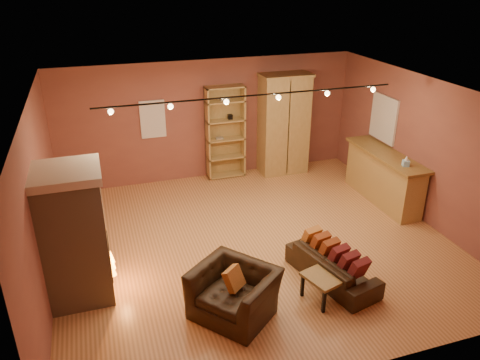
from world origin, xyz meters
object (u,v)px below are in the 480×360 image
object	(u,v)px
bookcase	(225,131)
armoire	(284,124)
loveseat	(333,261)
coffee_table	(325,278)
armchair	(234,286)
fireplace	(75,235)
bar_counter	(383,177)

from	to	relation	value
bookcase	armoire	distance (m)	1.44
loveseat	coffee_table	distance (m)	0.51
bookcase	coffee_table	world-z (taller)	bookcase
armchair	coffee_table	distance (m)	1.42
fireplace	armoire	world-z (taller)	armoire
bookcase	coffee_table	size ratio (longest dim) A/B	3.16
fireplace	coffee_table	xyz separation A→B (m)	(3.50, -1.25, -0.70)
bookcase	loveseat	world-z (taller)	bookcase
bar_counter	coffee_table	distance (m)	3.79
fireplace	bar_counter	xyz separation A→B (m)	(6.24, 1.37, -0.50)
armoire	bar_counter	distance (m)	2.68
armoire	coffee_table	distance (m)	5.04
bar_counter	loveseat	distance (m)	3.29
bookcase	loveseat	xyz separation A→B (m)	(0.45, -4.60, -0.78)
loveseat	coffee_table	size ratio (longest dim) A/B	2.46
bar_counter	armchair	distance (m)	4.86
fireplace	loveseat	bearing A→B (deg)	-12.71
fireplace	coffee_table	bearing A→B (deg)	-19.66
armoire	coffee_table	world-z (taller)	armoire
armoire	loveseat	size ratio (longest dim) A/B	1.41
fireplace	armchair	xyz separation A→B (m)	(2.09, -1.16, -0.57)
armoire	bookcase	bearing A→B (deg)	172.30
bookcase	fireplace	bearing A→B (deg)	-132.24
loveseat	coffee_table	bearing A→B (deg)	124.97
fireplace	armoire	xyz separation A→B (m)	(4.81, 3.54, 0.16)
coffee_table	bar_counter	bearing A→B (deg)	43.75
bookcase	armchair	bearing A→B (deg)	-104.88
armoire	coffee_table	bearing A→B (deg)	-105.27
bar_counter	armoire	bearing A→B (deg)	123.33
coffee_table	fireplace	bearing A→B (deg)	160.34
bookcase	loveseat	bearing A→B (deg)	-84.38
fireplace	armchair	bearing A→B (deg)	-28.96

